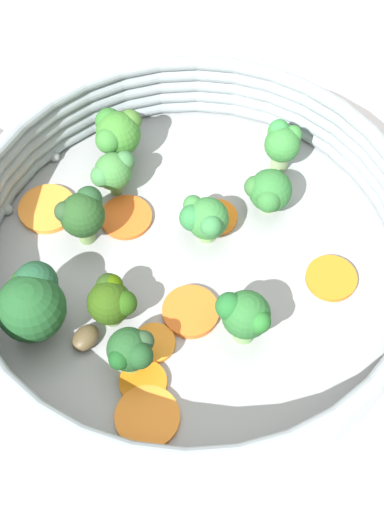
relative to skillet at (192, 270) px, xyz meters
name	(u,v)px	position (x,y,z in m)	size (l,w,h in m)	color
ground_plane	(192,273)	(0.00, 0.00, -0.01)	(4.00, 4.00, 0.00)	white
skillet	(192,270)	(0.00, 0.00, 0.00)	(0.32, 0.32, 0.01)	#939699
skillet_rim_wall	(192,245)	(0.00, 0.00, 0.03)	(0.33, 0.33, 0.06)	#8C979F
skillet_rivet_left	(54,156)	(0.11, -0.10, 0.01)	(0.01, 0.01, 0.01)	#8F949E
skillet_rivet_right	(7,209)	(0.14, -0.05, 0.01)	(0.01, 0.01, 0.01)	#8F999A
carrot_slice_0	(217,217)	(-0.02, -0.04, 0.01)	(0.03, 0.03, 0.01)	orange
carrot_slice_1	(147,417)	(0.03, 0.12, 0.01)	(0.04, 0.04, 0.01)	orange
carrot_slice_2	(189,311)	(0.00, 0.04, 0.01)	(0.04, 0.04, 0.01)	orange
carrot_slice_3	(47,209)	(0.11, -0.05, 0.01)	(0.05, 0.05, 0.00)	orange
carrot_slice_4	(154,343)	(0.02, 0.06, 0.01)	(0.03, 0.03, 0.00)	orange
carrot_slice_5	(143,383)	(0.03, 0.09, 0.01)	(0.03, 0.03, 0.01)	orange
carrot_slice_6	(331,278)	(-0.10, 0.01, 0.01)	(0.04, 0.04, 0.00)	orange
carrot_slice_7	(126,217)	(0.05, -0.04, 0.01)	(0.04, 0.04, 0.00)	#DC5E1E
broccoli_floret_0	(205,219)	(-0.01, -0.03, 0.03)	(0.04, 0.04, 0.04)	#7DAE5F
broccoli_floret_1	(82,213)	(0.08, -0.02, 0.04)	(0.04, 0.04, 0.05)	#729452
broccoli_floret_2	(117,133)	(0.06, -0.10, 0.04)	(0.04, 0.04, 0.05)	#698650
broccoli_floret_3	(269,192)	(-0.06, -0.05, 0.03)	(0.04, 0.04, 0.04)	#7CA050
broccoli_floret_4	(113,172)	(0.06, -0.07, 0.03)	(0.03, 0.03, 0.04)	#7BA253
broccoli_floret_5	(282,142)	(-0.07, -0.10, 0.03)	(0.03, 0.03, 0.04)	#8BA970
broccoli_floret_6	(245,315)	(-0.04, 0.06, 0.04)	(0.04, 0.03, 0.05)	#7AB762
broccoli_floret_7	(33,300)	(0.11, 0.05, 0.04)	(0.05, 0.05, 0.06)	#678751
broccoli_floret_8	(131,351)	(0.04, 0.08, 0.03)	(0.03, 0.03, 0.04)	#6A9450
broccoli_floret_9	(111,300)	(0.05, 0.04, 0.03)	(0.04, 0.04, 0.04)	#6D8553
mushroom_piece_0	(86,338)	(0.07, 0.06, 0.01)	(0.02, 0.02, 0.01)	brown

